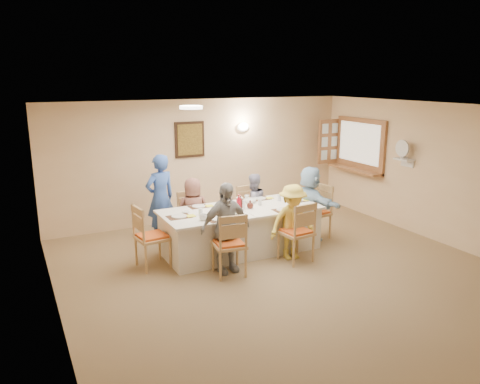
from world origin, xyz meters
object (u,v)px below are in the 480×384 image
caregiver (160,198)px  chair_front_right (296,231)px  chair_front_left (229,243)px  chair_left_end (152,236)px  diner_back_right (253,204)px  diner_right_end (310,203)px  diner_front_right (292,222)px  chair_back_left (191,218)px  condiment_ketchup (239,202)px  chair_right_end (315,212)px  diner_front_left (226,228)px  desk_fan (404,152)px  serving_hatch (360,145)px  dining_table (241,230)px  chair_back_right (250,210)px  diner_back_left (193,212)px

caregiver → chair_front_right: bearing=115.4°
chair_front_left → chair_left_end: bearing=-32.4°
diner_back_right → diner_right_end: size_ratio=0.86×
diner_back_right → diner_front_right: bearing=86.3°
chair_back_left → condiment_ketchup: 1.07m
chair_right_end → caregiver: 2.86m
diner_front_left → condiment_ketchup: bearing=46.2°
desk_fan → diner_front_left: (-3.89, -0.33, -0.85)m
desk_fan → chair_left_end: 4.96m
serving_hatch → caregiver: 4.50m
dining_table → diner_back_right: size_ratio=2.30×
serving_hatch → chair_back_right: 2.99m
diner_back_right → chair_front_left: bearing=47.3°
chair_front_right → chair_back_right: bearing=-95.7°
diner_back_left → diner_right_end: size_ratio=0.89×
serving_hatch → chair_back_left: size_ratio=1.64×
serving_hatch → diner_back_right: serving_hatch is taller
dining_table → diner_front_right: (0.60, -0.68, 0.25)m
diner_right_end → chair_left_end: bearing=84.6°
dining_table → diner_front_left: (-0.60, -0.68, 0.32)m
chair_right_end → diner_right_end: diner_right_end is taller
chair_back_right → diner_front_right: (0.00, -1.48, 0.18)m
condiment_ketchup → chair_front_left: bearing=-125.1°
chair_right_end → diner_back_right: diner_back_right is taller
diner_back_right → diner_right_end: (0.82, -0.68, 0.09)m
chair_right_end → diner_back_left: 2.26m
desk_fan → chair_right_end: 2.06m
chair_left_end → chair_right_end: size_ratio=1.02×
diner_front_left → diner_back_left: bearing=85.7°
chair_front_left → caregiver: (-0.45, 1.95, 0.30)m
diner_back_right → condiment_ketchup: 0.98m
serving_hatch → caregiver: serving_hatch is taller
chair_back_right → chair_front_right: 1.60m
chair_left_end → dining_table: bearing=-96.8°
chair_right_end → diner_front_left: (-2.15, -0.68, 0.21)m
serving_hatch → chair_back_left: (-4.00, -0.20, -1.04)m
chair_back_left → caregiver: size_ratio=0.57×
serving_hatch → dining_table: bearing=-163.6°
diner_front_right → condiment_ketchup: 0.97m
serving_hatch → chair_back_right: serving_hatch is taller
desk_fan → chair_back_left: bearing=163.5°
chair_front_right → chair_right_end: 1.24m
chair_back_right → diner_back_left: bearing=-175.0°
diner_front_right → chair_right_end: bearing=37.3°
dining_table → caregiver: (-1.05, 1.15, 0.42)m
chair_right_end → diner_back_left: bearing=-114.1°
chair_front_right → chair_front_left: bearing=-5.7°
chair_front_right → diner_right_end: 1.16m
chair_back_left → diner_back_left: diner_back_left is taller
diner_back_right → condiment_ketchup: size_ratio=4.79×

